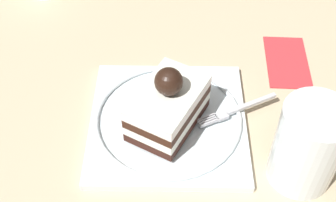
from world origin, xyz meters
TOP-DOWN VIEW (x-y plane):
  - ground_plane at (0.00, 0.00)m, footprint 2.40×2.40m
  - dessert_plate at (-0.01, -0.01)m, footprint 0.24×0.24m
  - cake_slice at (-0.02, -0.01)m, footprint 0.12×0.10m
  - fork at (0.01, -0.09)m, footprint 0.08×0.10m
  - drink_glass_near at (-0.05, -0.18)m, footprint 0.08×0.08m
  - folded_napkin at (0.14, -0.16)m, footprint 0.12×0.08m

SIDE VIEW (x-z plane):
  - ground_plane at x=0.00m, z-range 0.00..0.00m
  - folded_napkin at x=0.14m, z-range 0.00..0.00m
  - dessert_plate at x=-0.01m, z-range 0.00..0.02m
  - fork at x=0.01m, z-range 0.02..0.02m
  - cake_slice at x=-0.02m, z-range 0.00..0.09m
  - drink_glass_near at x=-0.05m, z-range -0.01..0.11m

